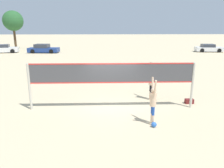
# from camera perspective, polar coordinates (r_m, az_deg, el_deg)

# --- Properties ---
(ground_plane) EXTENTS (200.00, 200.00, 0.00)m
(ground_plane) POSITION_cam_1_polar(r_m,az_deg,el_deg) (11.55, 0.00, -6.34)
(ground_plane) COLOR beige
(volleyball_net) EXTENTS (8.48, 0.13, 2.40)m
(volleyball_net) POSITION_cam_1_polar(r_m,az_deg,el_deg) (11.04, 0.00, 1.90)
(volleyball_net) COLOR beige
(volleyball_net) RESTS_ON ground_plane
(player_spiker) EXTENTS (0.28, 0.70, 2.07)m
(player_spiker) POSITION_cam_1_polar(r_m,az_deg,el_deg) (9.56, 10.71, -4.31)
(player_spiker) COLOR beige
(player_spiker) RESTS_ON ground_plane
(player_blocker) EXTENTS (0.28, 0.71, 2.18)m
(player_blocker) POSITION_cam_1_polar(r_m,az_deg,el_deg) (12.76, 10.21, 0.92)
(player_blocker) COLOR beige
(player_blocker) RESTS_ON ground_plane
(volleyball) EXTENTS (0.23, 0.23, 0.23)m
(volleyball) POSITION_cam_1_polar(r_m,az_deg,el_deg) (9.65, 10.90, -10.36)
(volleyball) COLOR blue
(volleyball) RESTS_ON ground_plane
(gear_bag) EXTENTS (0.46, 0.26, 0.25)m
(gear_bag) POSITION_cam_1_polar(r_m,az_deg,el_deg) (12.94, 19.52, -4.25)
(gear_bag) COLOR maroon
(gear_bag) RESTS_ON ground_plane
(parked_car_near) EXTENTS (4.45, 2.60, 1.31)m
(parked_car_near) POSITION_cam_1_polar(r_m,az_deg,el_deg) (39.16, -26.36, 8.20)
(parked_car_near) COLOR silver
(parked_car_near) RESTS_ON ground_plane
(parked_car_mid) EXTENTS (4.51, 2.31, 1.26)m
(parked_car_mid) POSITION_cam_1_polar(r_m,az_deg,el_deg) (39.78, 23.94, 8.51)
(parked_car_mid) COLOR silver
(parked_car_mid) RESTS_ON ground_plane
(parked_car_far) EXTENTS (4.83, 2.23, 1.38)m
(parked_car_far) POSITION_cam_1_polar(r_m,az_deg,el_deg) (36.85, -17.50, 8.74)
(parked_car_far) COLOR navy
(parked_car_far) RESTS_ON ground_plane
(tree_left_cluster) EXTENTS (3.62, 3.62, 6.85)m
(tree_left_cluster) POSITION_cam_1_polar(r_m,az_deg,el_deg) (44.92, -24.45, 14.75)
(tree_left_cluster) COLOR #4C3823
(tree_left_cluster) RESTS_ON ground_plane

